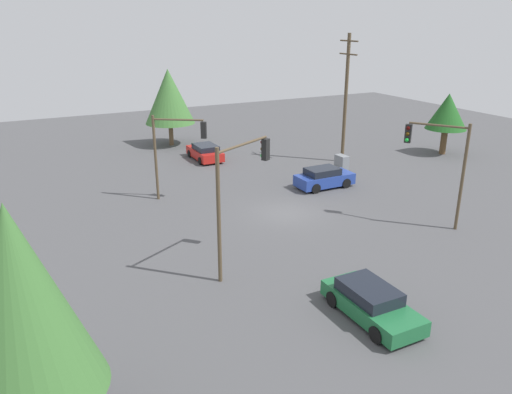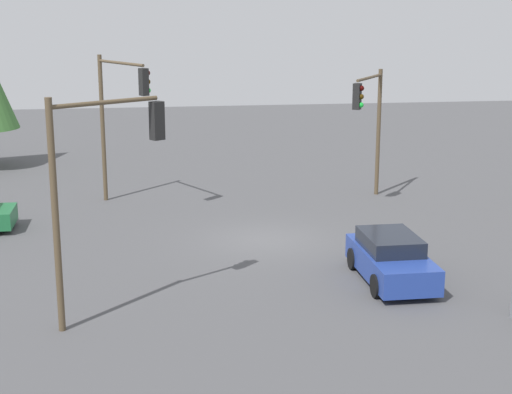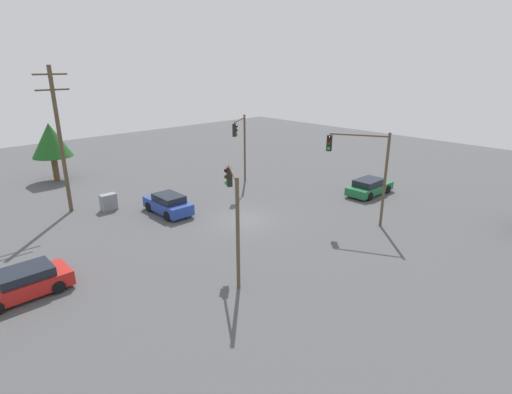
% 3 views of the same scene
% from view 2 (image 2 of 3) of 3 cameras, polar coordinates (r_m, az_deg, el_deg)
% --- Properties ---
extents(ground_plane, '(80.00, 80.00, 0.00)m').
position_cam_2_polar(ground_plane, '(28.54, 0.66, -3.13)').
color(ground_plane, '#4C4C4F').
extents(sedan_blue, '(1.92, 4.15, 1.44)m').
position_cam_2_polar(sedan_blue, '(24.51, 9.79, -4.46)').
color(sedan_blue, '#233D93').
rests_on(sedan_blue, ground_plane).
extents(traffic_signal_main, '(2.14, 3.58, 6.30)m').
position_cam_2_polar(traffic_signal_main, '(32.92, -9.97, 6.60)').
color(traffic_signal_main, brown).
rests_on(traffic_signal_main, ground_plane).
extents(traffic_signal_cross, '(2.97, 2.10, 6.09)m').
position_cam_2_polar(traffic_signal_cross, '(20.82, -11.38, 2.08)').
color(traffic_signal_cross, brown).
rests_on(traffic_signal_cross, ground_plane).
extents(traffic_signal_aux, '(2.10, 3.02, 5.62)m').
position_cam_2_polar(traffic_signal_aux, '(33.87, 8.31, 6.05)').
color(traffic_signal_aux, brown).
rests_on(traffic_signal_aux, ground_plane).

